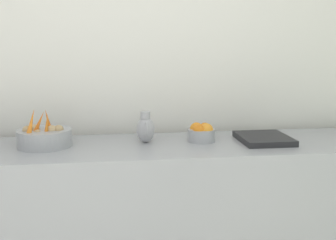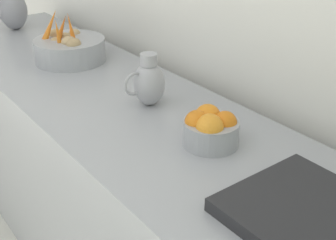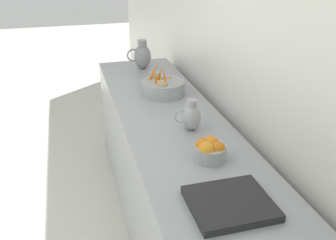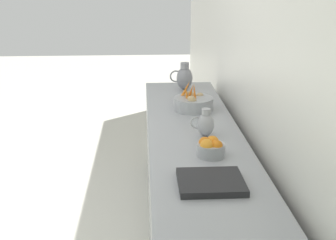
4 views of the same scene
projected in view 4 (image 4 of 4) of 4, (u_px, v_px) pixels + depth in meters
tile_wall_left at (294, 62)px, 2.28m from camera, size 0.10×9.08×3.00m
prep_counter at (196, 199)px, 3.07m from camera, size 0.65×3.17×0.89m
vegetable_colander at (193, 103)px, 3.54m from camera, size 0.32×0.32×0.23m
orange_bowl at (211, 147)px, 2.65m from camera, size 0.17×0.17×0.12m
metal_pitcher_tall at (184, 77)px, 4.14m from camera, size 0.21×0.15×0.25m
metal_pitcher_short at (206, 124)px, 2.97m from camera, size 0.16×0.11×0.19m
counter_sink_basin at (211, 182)px, 2.30m from camera, size 0.34×0.30×0.04m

